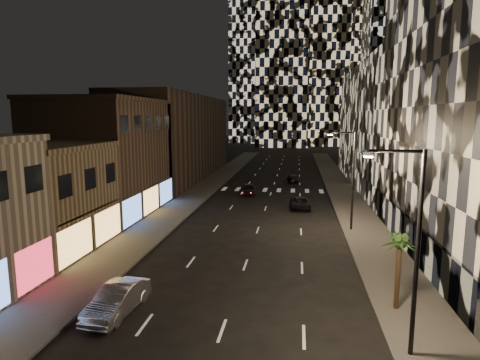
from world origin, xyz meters
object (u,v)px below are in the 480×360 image
(car_dark_midlane, at_px, (249,189))
(car_dark_rightlane, at_px, (301,203))
(palm_tree, at_px, (400,247))
(car_dark_oncoming, at_px, (293,178))
(streetlight_near, at_px, (412,239))
(streetlight_far, at_px, (351,174))
(car_silver_parked, at_px, (117,300))

(car_dark_midlane, height_order, car_dark_rightlane, car_dark_midlane)
(car_dark_rightlane, height_order, palm_tree, palm_tree)
(car_dark_oncoming, bearing_deg, streetlight_near, 90.11)
(car_dark_midlane, bearing_deg, streetlight_near, -76.89)
(car_dark_midlane, distance_m, palm_tree, 33.90)
(streetlight_far, height_order, car_dark_midlane, streetlight_far)
(car_silver_parked, bearing_deg, car_dark_midlane, 90.47)
(streetlight_near, height_order, palm_tree, streetlight_near)
(car_dark_oncoming, xyz_separation_m, palm_tree, (6.08, -43.60, 2.98))
(car_silver_parked, relative_size, car_dark_rightlane, 1.03)
(car_dark_midlane, bearing_deg, palm_tree, -73.62)
(car_silver_parked, xyz_separation_m, palm_tree, (14.85, 2.50, 2.79))
(car_dark_midlane, relative_size, car_dark_rightlane, 0.94)
(car_dark_oncoming, height_order, car_dark_rightlane, car_dark_rightlane)
(car_dark_oncoming, relative_size, car_dark_rightlane, 0.89)
(car_dark_rightlane, distance_m, palm_tree, 24.64)
(car_silver_parked, distance_m, car_dark_oncoming, 46.93)
(palm_tree, bearing_deg, streetlight_far, 92.37)
(streetlight_far, xyz_separation_m, car_dark_oncoming, (-5.43, 28.00, -4.76))
(streetlight_near, height_order, car_dark_midlane, streetlight_near)
(car_silver_parked, relative_size, palm_tree, 1.14)
(streetlight_near, distance_m, palm_tree, 4.79)
(streetlight_near, xyz_separation_m, palm_tree, (0.65, 4.40, -1.78))
(streetlight_far, bearing_deg, car_dark_oncoming, 100.98)
(car_dark_midlane, relative_size, palm_tree, 1.05)
(palm_tree, bearing_deg, car_silver_parked, -170.44)
(streetlight_near, relative_size, streetlight_far, 1.00)
(car_dark_midlane, xyz_separation_m, palm_tree, (11.92, -31.61, 2.84))
(car_silver_parked, height_order, car_dark_oncoming, car_silver_parked)
(car_dark_oncoming, bearing_deg, palm_tree, 91.58)
(streetlight_near, height_order, car_silver_parked, streetlight_near)
(car_silver_parked, height_order, car_dark_rightlane, car_silver_parked)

